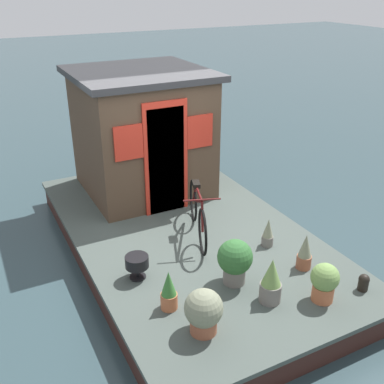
{
  "coord_description": "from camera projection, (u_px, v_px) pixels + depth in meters",
  "views": [
    {
      "loc": [
        -5.31,
        2.63,
        3.83
      ],
      "look_at": [
        -0.2,
        0.0,
        1.11
      ],
      "focal_mm": 42.56,
      "sensor_mm": 36.0,
      "label": 1
    }
  ],
  "objects": [
    {
      "name": "potted_plant_succulent",
      "position": [
        324.0,
        281.0,
        5.22
      ],
      "size": [
        0.33,
        0.33,
        0.48
      ],
      "color": "#B2603D",
      "rests_on": "houseboat_deck"
    },
    {
      "name": "houseboat_cabin",
      "position": [
        142.0,
        132.0,
        7.7
      ],
      "size": [
        2.14,
        2.15,
        2.08
      ],
      "color": "#4C3828",
      "rests_on": "houseboat_deck"
    },
    {
      "name": "potted_plant_mint",
      "position": [
        204.0,
        311.0,
        4.74
      ],
      "size": [
        0.41,
        0.41,
        0.52
      ],
      "color": "#935138",
      "rests_on": "houseboat_deck"
    },
    {
      "name": "mooring_bollard",
      "position": [
        364.0,
        282.0,
        5.45
      ],
      "size": [
        0.13,
        0.13,
        0.22
      ],
      "color": "black",
      "rests_on": "houseboat_deck"
    },
    {
      "name": "potted_plant_lavender",
      "position": [
        235.0,
        260.0,
        5.5
      ],
      "size": [
        0.43,
        0.43,
        0.59
      ],
      "color": "slate",
      "rests_on": "houseboat_deck"
    },
    {
      "name": "charcoal_grill",
      "position": [
        137.0,
        263.0,
        5.63
      ],
      "size": [
        0.3,
        0.3,
        0.31
      ],
      "color": "black",
      "rests_on": "houseboat_deck"
    },
    {
      "name": "ground_plane",
      "position": [
        186.0,
        252.0,
        7.0
      ],
      "size": [
        60.0,
        60.0,
        0.0
      ],
      "primitive_type": "plane",
      "color": "#2D4247"
    },
    {
      "name": "potted_plant_fern",
      "position": [
        271.0,
        282.0,
        5.2
      ],
      "size": [
        0.26,
        0.26,
        0.57
      ],
      "color": "slate",
      "rests_on": "houseboat_deck"
    },
    {
      "name": "bicycle",
      "position": [
        198.0,
        213.0,
        6.52
      ],
      "size": [
        1.53,
        0.67,
        0.78
      ],
      "color": "black",
      "rests_on": "houseboat_deck"
    },
    {
      "name": "houseboat_deck",
      "position": [
        186.0,
        241.0,
        6.91
      ],
      "size": [
        5.53,
        3.19,
        0.41
      ],
      "color": "#424C47",
      "rests_on": "ground_plane"
    },
    {
      "name": "potted_plant_sage",
      "position": [
        268.0,
        233.0,
        6.32
      ],
      "size": [
        0.16,
        0.16,
        0.42
      ],
      "color": "slate",
      "rests_on": "houseboat_deck"
    },
    {
      "name": "potted_plant_rosemary",
      "position": [
        305.0,
        252.0,
        5.82
      ],
      "size": [
        0.19,
        0.19,
        0.49
      ],
      "color": "#935138",
      "rests_on": "houseboat_deck"
    },
    {
      "name": "potted_plant_basil",
      "position": [
        169.0,
        291.0,
        5.1
      ],
      "size": [
        0.2,
        0.2,
        0.49
      ],
      "color": "#B2603D",
      "rests_on": "houseboat_deck"
    }
  ]
}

